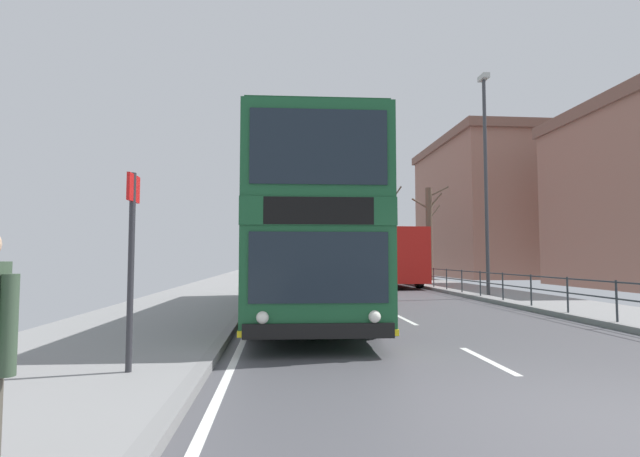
{
  "coord_description": "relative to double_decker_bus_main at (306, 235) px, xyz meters",
  "views": [
    {
      "loc": [
        -3.24,
        -4.59,
        1.61
      ],
      "look_at": [
        -2.13,
        8.55,
        2.43
      ],
      "focal_mm": 26.23,
      "sensor_mm": 36.0,
      "label": 1
    }
  ],
  "objects": [
    {
      "name": "bare_tree_far_00",
      "position": [
        9.02,
        16.82,
        1.04
      ],
      "size": [
        2.37,
        1.28,
        6.19
      ],
      "color": "brown",
      "rests_on": "ground"
    },
    {
      "name": "bus_stop_sign_near",
      "position": [
        -2.67,
        -6.84,
        -0.52
      ],
      "size": [
        0.08,
        0.44,
        2.58
      ],
      "color": "#2D2D33",
      "rests_on": "ground"
    },
    {
      "name": "bare_tree_far_01",
      "position": [
        7.76,
        24.15,
        1.08
      ],
      "size": [
        2.67,
        2.02,
        7.26
      ],
      "color": "brown",
      "rests_on": "ground"
    },
    {
      "name": "background_building_01",
      "position": [
        19.31,
        26.17,
        3.67
      ],
      "size": [
        13.22,
        14.72,
        11.8
      ],
      "color": "#936656",
      "rests_on": "ground"
    },
    {
      "name": "double_decker_bus_main",
      "position": [
        0.0,
        0.0,
        0.0
      ],
      "size": [
        2.9,
        11.59,
        4.3
      ],
      "color": "#19512D",
      "rests_on": "ground"
    },
    {
      "name": "pedestrian_railing_far_kerb",
      "position": [
        6.97,
        8.99,
        -1.47
      ],
      "size": [
        0.05,
        34.97,
        0.95
      ],
      "color": "#2D3338",
      "rests_on": "ground"
    },
    {
      "name": "ground",
      "position": [
        1.8,
        -8.55,
        -2.22
      ],
      "size": [
        15.8,
        140.0,
        0.2
      ],
      "color": "#4C4C51"
    },
    {
      "name": "street_lamp_far_side",
      "position": [
        7.48,
        4.83,
        2.96
      ],
      "size": [
        0.28,
        0.6,
        8.9
      ],
      "color": "#38383D",
      "rests_on": "ground"
    },
    {
      "name": "background_bus_far_lane",
      "position": [
        5.29,
        14.55,
        -0.54
      ],
      "size": [
        2.88,
        10.56,
        3.15
      ],
      "color": "red",
      "rests_on": "ground"
    }
  ]
}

